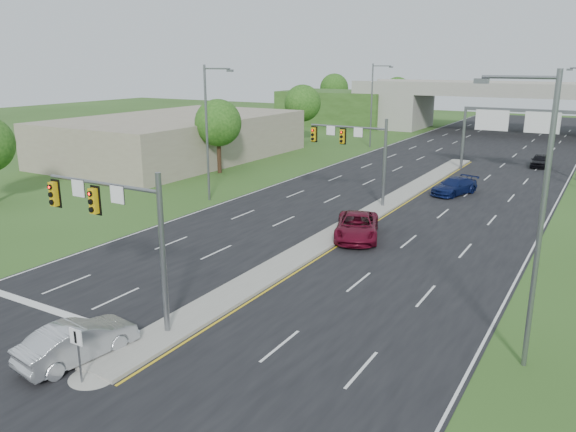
% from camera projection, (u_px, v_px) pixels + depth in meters
% --- Properties ---
extents(ground, '(240.00, 240.00, 0.00)m').
position_uv_depth(ground, '(168.00, 334.00, 23.94)').
color(ground, '#2D4D1B').
rests_on(ground, ground).
extents(road, '(24.00, 160.00, 0.02)m').
position_uv_depth(road, '(421.00, 184.00, 53.01)').
color(road, black).
rests_on(road, ground).
extents(median, '(2.00, 54.00, 0.16)m').
position_uv_depth(median, '(373.00, 212.00, 43.02)').
color(median, gray).
rests_on(median, road).
extents(median_nose, '(2.00, 2.00, 0.16)m').
position_uv_depth(median_nose, '(93.00, 375.00, 20.59)').
color(median_nose, gray).
rests_on(median_nose, road).
extents(lane_markings, '(23.72, 160.00, 0.01)m').
position_uv_depth(lane_markings, '(393.00, 196.00, 48.25)').
color(lane_markings, gold).
rests_on(lane_markings, road).
extents(signal_mast_near, '(6.62, 0.60, 7.00)m').
position_uv_depth(signal_mast_near, '(120.00, 220.00, 23.73)').
color(signal_mast_near, slate).
rests_on(signal_mast_near, ground).
extents(signal_mast_far, '(6.62, 0.60, 7.00)m').
position_uv_depth(signal_mast_far, '(358.00, 146.00, 44.50)').
color(signal_mast_far, slate).
rests_on(signal_mast_far, ground).
extents(keep_right_sign, '(0.60, 0.13, 2.20)m').
position_uv_depth(keep_right_sign, '(77.00, 346.00, 19.77)').
color(keep_right_sign, slate).
rests_on(keep_right_sign, ground).
extents(sign_gantry, '(11.58, 0.44, 6.67)m').
position_uv_depth(sign_gantry, '(520.00, 123.00, 56.60)').
color(sign_gantry, slate).
rests_on(sign_gantry, ground).
extents(overpass, '(80.00, 14.00, 8.10)m').
position_uv_depth(overpass, '(510.00, 111.00, 89.46)').
color(overpass, gray).
rests_on(overpass, ground).
extents(lightpole_l_mid, '(2.85, 0.25, 11.00)m').
position_uv_depth(lightpole_l_mid, '(209.00, 127.00, 45.44)').
color(lightpole_l_mid, slate).
rests_on(lightpole_l_mid, ground).
extents(lightpole_l_far, '(2.85, 0.25, 11.00)m').
position_uv_depth(lightpole_l_far, '(373.00, 102.00, 74.52)').
color(lightpole_l_far, slate).
rests_on(lightpole_l_far, ground).
extents(lightpole_r_near, '(2.85, 0.25, 11.00)m').
position_uv_depth(lightpole_r_near, '(536.00, 210.00, 19.97)').
color(lightpole_r_near, slate).
rests_on(lightpole_r_near, ground).
extents(tree_l_near, '(4.80, 4.80, 7.60)m').
position_uv_depth(tree_l_near, '(218.00, 123.00, 57.27)').
color(tree_l_near, '#382316').
rests_on(tree_l_near, ground).
extents(tree_l_mid, '(5.20, 5.20, 8.12)m').
position_uv_depth(tree_l_mid, '(303.00, 103.00, 79.91)').
color(tree_l_mid, '#382316').
rests_on(tree_l_mid, ground).
extents(tree_back_a, '(6.00, 6.00, 8.85)m').
position_uv_depth(tree_back_a, '(334.00, 88.00, 119.07)').
color(tree_back_a, '#382316').
rests_on(tree_back_a, ground).
extents(tree_back_b, '(5.60, 5.60, 8.32)m').
position_uv_depth(tree_back_b, '(397.00, 91.00, 112.31)').
color(tree_back_b, '#382316').
rests_on(tree_back_b, ground).
extents(commercial_building, '(18.00, 30.00, 5.00)m').
position_uv_depth(commercial_building, '(177.00, 137.00, 67.03)').
color(commercial_building, gray).
rests_on(commercial_building, ground).
extents(car_silver, '(2.25, 4.84, 1.53)m').
position_uv_depth(car_silver, '(78.00, 341.00, 21.67)').
color(car_silver, '#A2A5AA').
rests_on(car_silver, road).
extents(car_far_a, '(4.58, 6.40, 1.62)m').
position_uv_depth(car_far_a, '(357.00, 226.00, 36.67)').
color(car_far_a, '#5A091C').
rests_on(car_far_a, road).
extents(car_far_b, '(3.54, 5.37, 1.45)m').
position_uv_depth(car_far_b, '(454.00, 186.00, 48.82)').
color(car_far_b, '#0B1543').
rests_on(car_far_b, road).
extents(car_far_c, '(1.81, 4.16, 1.40)m').
position_uv_depth(car_far_c, '(539.00, 161.00, 61.68)').
color(car_far_c, black).
rests_on(car_far_c, road).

